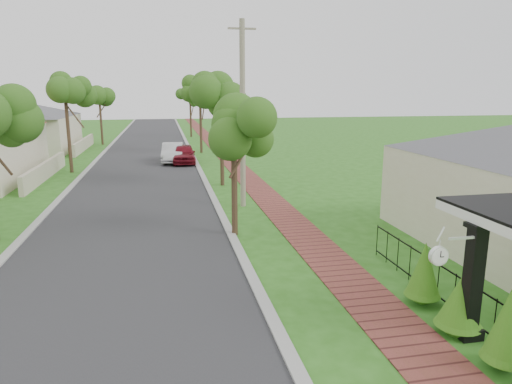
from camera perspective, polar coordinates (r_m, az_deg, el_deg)
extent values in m
plane|color=#2A6217|center=(10.25, -0.98, -17.42)|extent=(160.00, 160.00, 0.00)
cube|color=#28282B|center=(29.23, -14.01, 2.03)|extent=(7.00, 120.00, 0.02)
cube|color=#9E9E99|center=(29.28, -6.86, 2.34)|extent=(0.30, 120.00, 0.10)
cube|color=#9E9E99|center=(29.63, -21.08, 1.70)|extent=(0.30, 120.00, 0.10)
cube|color=brown|center=(29.59, -1.84, 2.53)|extent=(1.50, 120.00, 0.03)
cube|color=black|center=(10.61, 25.46, -10.07)|extent=(0.30, 0.30, 2.52)
cube|color=black|center=(11.07, 24.89, -15.55)|extent=(0.48, 0.48, 0.24)
cube|color=black|center=(10.23, 26.09, -3.83)|extent=(0.42, 0.42, 0.10)
cube|color=black|center=(11.66, 23.77, -9.54)|extent=(0.03, 8.00, 0.03)
cube|color=black|center=(11.97, 23.43, -13.10)|extent=(0.03, 8.00, 0.03)
cylinder|color=black|center=(10.88, 27.67, -14.12)|extent=(0.02, 0.02, 1.00)
cylinder|color=black|center=(11.34, 25.53, -12.79)|extent=(0.02, 0.02, 1.00)
cylinder|color=black|center=(11.83, 23.58, -11.56)|extent=(0.02, 0.02, 1.00)
cylinder|color=black|center=(12.33, 21.80, -10.42)|extent=(0.02, 0.02, 1.00)
cylinder|color=black|center=(12.84, 20.17, -9.36)|extent=(0.02, 0.02, 1.00)
cylinder|color=black|center=(13.37, 18.68, -8.37)|extent=(0.02, 0.02, 1.00)
cylinder|color=black|center=(13.91, 17.32, -7.46)|extent=(0.02, 0.02, 1.00)
cylinder|color=black|center=(14.47, 16.05, -6.61)|extent=(0.02, 0.02, 1.00)
cylinder|color=black|center=(15.03, 14.89, -5.82)|extent=(0.02, 0.02, 1.00)
cylinder|color=#382619|center=(25.10, -4.30, 5.96)|extent=(0.22, 0.22, 4.55)
sphere|color=#1F4E14|center=(24.94, -4.39, 11.45)|extent=(1.70, 1.70, 1.70)
cylinder|color=#382619|center=(38.96, -6.92, 8.47)|extent=(0.22, 0.22, 4.90)
sphere|color=#1F4E14|center=(38.87, -7.03, 12.28)|extent=(1.70, 1.70, 1.70)
cylinder|color=#382619|center=(52.92, -8.16, 9.09)|extent=(0.22, 0.22, 4.20)
sphere|color=#1F4E14|center=(52.84, -8.24, 11.49)|extent=(1.70, 1.70, 1.70)
cylinder|color=#382619|center=(31.42, -22.38, 6.69)|extent=(0.22, 0.22, 4.90)
sphere|color=#1F4E14|center=(31.30, -22.78, 11.40)|extent=(1.70, 1.70, 1.70)
cylinder|color=#382619|center=(47.20, -18.80, 8.38)|extent=(0.22, 0.22, 4.55)
sphere|color=#1F4E14|center=(47.12, -19.01, 11.29)|extent=(1.70, 1.70, 1.70)
sphere|color=#276113|center=(10.10, 28.67, -17.20)|extent=(0.67, 0.67, 0.67)
cone|color=#276113|center=(9.80, 29.09, -13.76)|extent=(0.76, 0.76, 1.34)
sphere|color=#276113|center=(11.08, 23.94, -14.49)|extent=(0.77, 0.77, 0.77)
cone|color=#276113|center=(10.87, 24.18, -12.04)|extent=(0.87, 0.87, 1.04)
sphere|color=#276113|center=(12.11, 20.07, -11.52)|extent=(0.67, 0.67, 0.67)
cone|color=#276113|center=(11.88, 20.30, -8.78)|extent=(0.76, 0.76, 1.24)
cube|color=#BFB299|center=(29.94, -24.83, 2.46)|extent=(0.25, 10.00, 1.00)
cube|color=beige|center=(44.94, -28.93, 6.33)|extent=(11.00, 10.00, 3.00)
pyramid|color=#4C4C51|center=(44.81, -29.25, 9.24)|extent=(15.56, 15.56, 1.60)
cube|color=#BFB299|center=(43.56, -20.72, 5.60)|extent=(0.25, 10.00, 1.00)
imported|color=maroon|center=(33.49, -8.99, 4.72)|extent=(1.76, 4.05, 1.36)
imported|color=silver|center=(34.14, -10.37, 4.84)|extent=(1.73, 4.30, 1.39)
cylinder|color=#382619|center=(16.25, -2.72, 0.88)|extent=(0.22, 0.22, 3.69)
sphere|color=#36661D|center=(15.98, -2.79, 7.74)|extent=(1.84, 1.84, 1.84)
cylinder|color=gray|center=(20.19, -1.69, 9.44)|extent=(0.24, 0.24, 8.09)
cube|color=gray|center=(20.32, -1.76, 19.75)|extent=(1.20, 0.08, 0.08)
cube|color=white|center=(10.00, 24.54, -5.24)|extent=(0.66, 0.05, 0.05)
cylinder|color=white|center=(9.76, 21.96, -6.38)|extent=(0.02, 0.02, 0.28)
cylinder|color=white|center=(9.81, 21.87, -7.42)|extent=(0.40, 0.10, 0.40)
cylinder|color=white|center=(9.77, 22.04, -7.52)|extent=(0.34, 0.01, 0.34)
cylinder|color=white|center=(9.86, 21.69, -7.32)|extent=(0.34, 0.01, 0.34)
cube|color=black|center=(9.74, 22.10, -7.20)|extent=(0.01, 0.01, 0.13)
cube|color=black|center=(9.78, 22.26, -7.52)|extent=(0.08, 0.01, 0.02)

